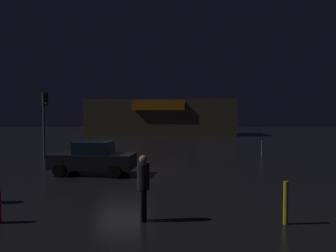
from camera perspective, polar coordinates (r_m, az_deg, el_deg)
ground_plane at (r=17.23m, az=-7.52°, el=-7.73°), size 120.00×120.00×0.00m
store_building at (r=49.00m, az=-1.10°, el=1.44°), size 20.24×7.91×4.88m
traffic_signal_main at (r=23.86m, az=-19.80°, el=2.32°), size 0.43×0.41×4.30m
car_near at (r=16.90m, az=-12.32°, el=-5.26°), size 4.03×2.11×1.59m
pedestrian at (r=9.42m, az=-4.13°, el=-9.31°), size 0.40×0.40×1.80m
bollard_kerb_a at (r=9.76m, az=18.94°, el=-11.95°), size 0.13×0.13×1.13m
bollard_kerb_b at (r=24.93m, az=15.34°, el=-3.55°), size 0.11×0.11×1.06m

